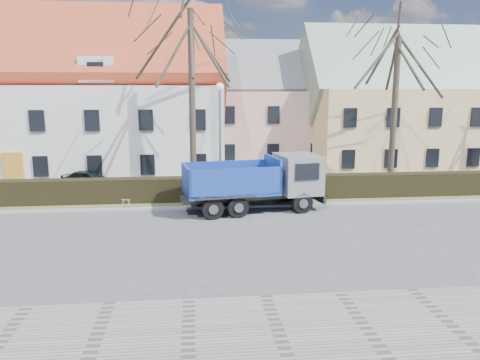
{
  "coord_description": "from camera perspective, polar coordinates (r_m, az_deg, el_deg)",
  "views": [
    {
      "loc": [
        -2.03,
        -18.58,
        5.99
      ],
      "look_at": [
        0.26,
        3.8,
        1.6
      ],
      "focal_mm": 35.0,
      "sensor_mm": 36.0,
      "label": 1
    }
  ],
  "objects": [
    {
      "name": "tree_2",
      "position": [
        29.64,
        18.38,
        9.54
      ],
      "size": [
        8.0,
        8.0,
        11.0
      ],
      "primitive_type": null,
      "color": "#342C24",
      "rests_on": "ground"
    },
    {
      "name": "sidewalk_near",
      "position": [
        11.88,
        5.08,
        -19.05
      ],
      "size": [
        80.0,
        5.0,
        0.08
      ],
      "primitive_type": "cube",
      "color": "gray",
      "rests_on": "ground"
    },
    {
      "name": "curb_far",
      "position": [
        24.01,
        -0.8,
        -3.25
      ],
      "size": [
        80.0,
        0.3,
        0.12
      ],
      "primitive_type": "cube",
      "color": "gray",
      "rests_on": "ground"
    },
    {
      "name": "hedge",
      "position": [
        25.24,
        -1.09,
        -1.17
      ],
      "size": [
        60.0,
        0.9,
        1.3
      ],
      "primitive_type": "cube",
      "color": "black",
      "rests_on": "ground"
    },
    {
      "name": "grass_strip",
      "position": [
        25.56,
        -1.12,
        -2.39
      ],
      "size": [
        80.0,
        3.0,
        0.1
      ],
      "primitive_type": "cube",
      "color": "#565D34",
      "rests_on": "ground"
    },
    {
      "name": "ground",
      "position": [
        19.63,
        0.39,
        -6.72
      ],
      "size": [
        120.0,
        120.0,
        0.0
      ],
      "primitive_type": "plane",
      "color": "#49494C"
    },
    {
      "name": "building_white",
      "position": [
        36.3,
        -23.67,
        8.17
      ],
      "size": [
        26.8,
        10.8,
        9.5
      ],
      "primitive_type": null,
      "color": "silver",
      "rests_on": "ground"
    },
    {
      "name": "dump_truck",
      "position": [
        23.11,
        1.05,
        -0.36
      ],
      "size": [
        7.42,
        3.7,
        2.84
      ],
      "primitive_type": null,
      "rotation": [
        0.0,
        0.0,
        0.15
      ],
      "color": "navy",
      "rests_on": "ground"
    },
    {
      "name": "parked_car_a",
      "position": [
        29.78,
        -17.88,
        0.05
      ],
      "size": [
        3.72,
        2.52,
        1.18
      ],
      "primitive_type": "imported",
      "rotation": [
        0.0,
        0.0,
        1.21
      ],
      "color": "black",
      "rests_on": "ground"
    },
    {
      "name": "tree_1",
      "position": [
        27.08,
        -5.89,
        11.69
      ],
      "size": [
        9.2,
        9.2,
        12.65
      ],
      "primitive_type": null,
      "color": "#342C24",
      "rests_on": "ground"
    },
    {
      "name": "building_pink",
      "position": [
        39.1,
        3.08,
        8.11
      ],
      "size": [
        10.8,
        8.8,
        8.0
      ],
      "primitive_type": null,
      "color": "#CC9B90",
      "rests_on": "ground"
    },
    {
      "name": "streetlight",
      "position": [
        25.78,
        -2.44,
        4.82
      ],
      "size": [
        0.5,
        0.5,
        6.4
      ],
      "primitive_type": null,
      "color": "gray",
      "rests_on": "ground"
    },
    {
      "name": "cart_frame",
      "position": [
        24.27,
        -14.14,
        -2.84
      ],
      "size": [
        0.75,
        0.56,
        0.61
      ],
      "primitive_type": null,
      "rotation": [
        0.0,
        0.0,
        -0.3
      ],
      "color": "silver",
      "rests_on": "ground"
    },
    {
      "name": "building_yellow",
      "position": [
        39.93,
        21.22,
        7.81
      ],
      "size": [
        18.8,
        10.8,
        8.5
      ],
      "primitive_type": null,
      "color": "#DFBB7A",
      "rests_on": "ground"
    }
  ]
}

